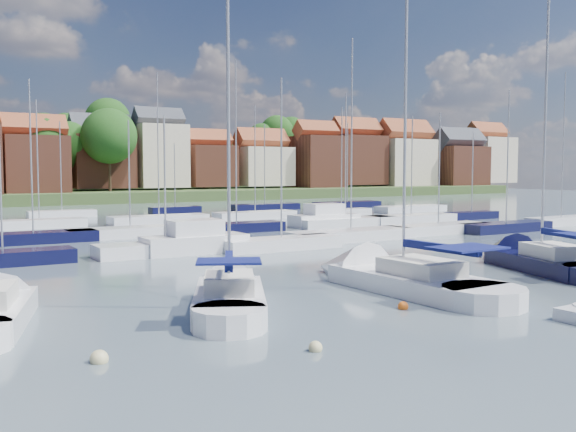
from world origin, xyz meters
TOP-DOWN VIEW (x-y plane):
  - ground at (0.00, 40.00)m, footprint 260.00×260.00m
  - sailboat_left at (-10.58, 3.89)m, footprint 6.90×10.29m
  - sailboat_centre at (-2.09, 4.09)m, footprint 3.83×13.23m
  - sailboat_navy at (8.76, 4.23)m, footprint 6.61×12.44m
  - buoy_a at (-17.31, -1.25)m, footprint 0.54×0.54m
  - buoy_b at (-11.27, -3.54)m, footprint 0.44×0.44m
  - buoy_c at (-4.93, -0.40)m, footprint 0.43×0.43m
  - buoy_e at (0.33, 6.17)m, footprint 0.51×0.51m
  - marina_field at (1.91, 35.15)m, footprint 79.62×41.41m
  - far_shore_town at (2.23, 132.67)m, footprint 212.46×90.00m

SIDE VIEW (x-z plane):
  - ground at x=0.00m, z-range 0.00..0.00m
  - buoy_a at x=-17.31m, z-range -0.27..0.27m
  - buoy_b at x=-11.27m, z-range -0.22..0.22m
  - buoy_c at x=-4.93m, z-range -0.21..0.21m
  - buoy_e at x=0.33m, z-range -0.26..0.26m
  - sailboat_centre at x=-2.09m, z-range -8.54..9.23m
  - sailboat_navy at x=8.76m, z-range -7.97..8.68m
  - sailboat_left at x=-10.58m, z-range -6.57..7.30m
  - marina_field at x=1.91m, z-range -7.53..8.40m
  - far_shore_town at x=2.23m, z-range -6.53..15.74m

